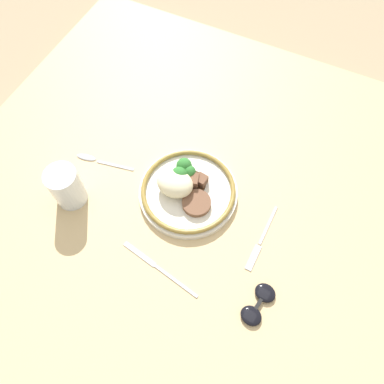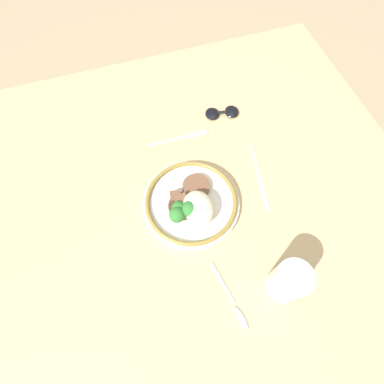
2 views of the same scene
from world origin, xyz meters
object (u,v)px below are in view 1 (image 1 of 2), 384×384
juice_glass (67,188)px  knife (157,267)px  spoon (94,159)px  sunglasses (258,304)px  fork (260,244)px  plate (186,188)px

juice_glass → knife: 0.29m
knife → spoon: bearing=-21.9°
spoon → sunglasses: (-0.54, 0.17, 0.01)m
juice_glass → knife: juice_glass is taller
fork → spoon: (0.49, -0.03, 0.00)m
fork → knife: size_ratio=0.85×
juice_glass → fork: 0.49m
plate → fork: plate is taller
juice_glass → plate: bearing=-151.5°
spoon → sunglasses: size_ratio=1.51×
juice_glass → knife: (-0.28, 0.07, -0.05)m
fork → spoon: size_ratio=1.10×
plate → juice_glass: bearing=28.5°
plate → fork: bearing=167.7°
sunglasses → juice_glass: bearing=4.8°
knife → sunglasses: 0.24m
plate → spoon: plate is taller
knife → fork: bearing=-130.5°
juice_glass → spoon: 0.13m
juice_glass → sunglasses: 0.53m
plate → fork: 0.23m
plate → spoon: size_ratio=1.52×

